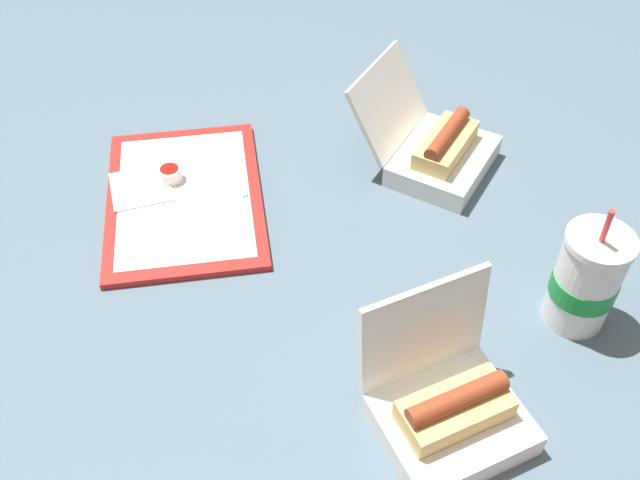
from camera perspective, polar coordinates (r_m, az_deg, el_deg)
name	(u,v)px	position (r m, az deg, el deg)	size (l,w,h in m)	color
ground_plane	(345,281)	(1.09, 2.03, -3.31)	(3.20, 3.20, 0.00)	#4C6070
food_tray	(185,198)	(1.24, -10.79, 3.36)	(0.38, 0.28, 0.01)	red
ketchup_cup	(170,174)	(1.26, -11.90, 5.23)	(0.04, 0.04, 0.02)	white
napkin_stack	(141,187)	(1.26, -14.13, 4.13)	(0.10, 0.10, 0.00)	white
plastic_fork	(227,180)	(1.25, -7.47, 4.80)	(0.11, 0.01, 0.01)	white
clamshell_hotdog_left	(437,149)	(1.28, 9.33, 7.18)	(0.29, 0.29, 0.17)	white
clamshell_hotdog_back	(449,408)	(0.93, 10.25, -13.12)	(0.21, 0.21, 0.19)	white
soda_cup_left	(586,280)	(1.05, 20.49, -3.01)	(0.09, 0.09, 0.22)	white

